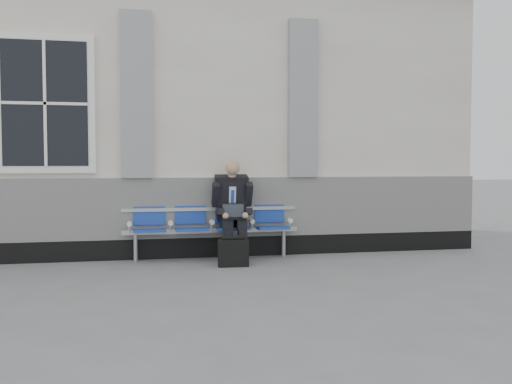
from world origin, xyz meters
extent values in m
cube|color=silver|center=(0.00, 3.50, 2.10)|extent=(14.00, 4.00, 4.20)
cube|color=black|center=(0.00, 1.47, 0.15)|extent=(14.00, 0.10, 0.30)
cube|color=silver|center=(0.00, 1.46, 0.75)|extent=(14.00, 0.08, 0.90)
cube|color=gray|center=(1.60, 1.44, 2.40)|extent=(0.45, 0.14, 2.40)
cube|color=gray|center=(4.10, 1.44, 2.40)|extent=(0.45, 0.14, 2.40)
cube|color=white|center=(0.35, 1.46, 2.25)|extent=(1.35, 0.10, 1.95)
cube|color=black|center=(0.35, 1.41, 2.25)|extent=(1.15, 0.02, 1.75)
cube|color=#9EA0A3|center=(2.67, 1.30, 0.42)|extent=(2.60, 0.07, 0.07)
cube|color=#9EA0A3|center=(2.67, 1.42, 0.73)|extent=(2.60, 0.05, 0.05)
cylinder|color=#9EA0A3|center=(1.57, 1.30, 0.20)|extent=(0.06, 0.06, 0.39)
cylinder|color=#9EA0A3|center=(3.77, 1.30, 0.20)|extent=(0.06, 0.06, 0.39)
cube|color=navy|center=(1.77, 1.22, 0.45)|extent=(0.46, 0.42, 0.07)
cube|color=navy|center=(1.77, 1.43, 0.71)|extent=(0.46, 0.10, 0.40)
cube|color=navy|center=(2.37, 1.22, 0.45)|extent=(0.46, 0.42, 0.07)
cube|color=navy|center=(2.37, 1.43, 0.71)|extent=(0.46, 0.10, 0.40)
cube|color=navy|center=(2.97, 1.22, 0.45)|extent=(0.46, 0.42, 0.07)
cube|color=navy|center=(2.97, 1.43, 0.71)|extent=(0.46, 0.10, 0.40)
cube|color=navy|center=(3.57, 1.22, 0.45)|extent=(0.46, 0.42, 0.07)
cube|color=navy|center=(3.57, 1.43, 0.71)|extent=(0.46, 0.10, 0.40)
cylinder|color=white|center=(1.49, 1.25, 0.55)|extent=(0.07, 0.12, 0.07)
cylinder|color=white|center=(2.07, 1.25, 0.55)|extent=(0.07, 0.12, 0.07)
cylinder|color=white|center=(2.67, 1.25, 0.55)|extent=(0.07, 0.12, 0.07)
cylinder|color=white|center=(3.27, 1.25, 0.55)|extent=(0.07, 0.12, 0.07)
cylinder|color=white|center=(3.85, 1.25, 0.55)|extent=(0.07, 0.12, 0.07)
cube|color=black|center=(2.86, 0.84, 0.05)|extent=(0.12, 0.26, 0.09)
cube|color=black|center=(3.06, 0.83, 0.05)|extent=(0.12, 0.26, 0.09)
cube|color=black|center=(2.86, 0.90, 0.25)|extent=(0.12, 0.13, 0.47)
cube|color=black|center=(3.06, 0.89, 0.25)|extent=(0.12, 0.13, 0.47)
cube|color=black|center=(2.86, 1.12, 0.54)|extent=(0.15, 0.46, 0.14)
cube|color=black|center=(3.06, 1.12, 0.54)|extent=(0.15, 0.46, 0.14)
cube|color=black|center=(2.97, 1.32, 0.87)|extent=(0.43, 0.35, 0.64)
cube|color=#C1D6FD|center=(2.97, 1.20, 0.89)|extent=(0.10, 0.10, 0.36)
cube|color=#233CA6|center=(2.97, 1.19, 0.87)|extent=(0.05, 0.08, 0.30)
cube|color=black|center=(2.97, 1.29, 1.18)|extent=(0.49, 0.25, 0.14)
cylinder|color=tan|center=(2.97, 1.24, 1.25)|extent=(0.11, 0.11, 0.10)
sphere|color=tan|center=(2.97, 1.18, 1.35)|extent=(0.21, 0.21, 0.21)
cube|color=black|center=(2.72, 1.22, 0.95)|extent=(0.11, 0.29, 0.38)
cube|color=black|center=(3.21, 1.21, 0.95)|extent=(0.11, 0.29, 0.38)
cube|color=black|center=(2.76, 1.04, 0.71)|extent=(0.10, 0.32, 0.14)
cube|color=black|center=(3.16, 1.03, 0.71)|extent=(0.10, 0.32, 0.14)
sphere|color=tan|center=(2.82, 0.90, 0.67)|extent=(0.09, 0.09, 0.09)
sphere|color=tan|center=(3.10, 0.89, 0.67)|extent=(0.09, 0.09, 0.09)
cube|color=black|center=(2.96, 0.98, 0.62)|extent=(0.34, 0.24, 0.02)
cube|color=black|center=(2.96, 1.09, 0.73)|extent=(0.33, 0.10, 0.21)
cube|color=black|center=(2.96, 1.09, 0.73)|extent=(0.30, 0.08, 0.18)
cube|color=black|center=(2.88, 0.62, 0.19)|extent=(0.43, 0.20, 0.37)
cylinder|color=black|center=(2.88, 0.62, 0.39)|extent=(0.33, 0.09, 0.07)
camera|label=1|loc=(1.63, -7.03, 1.43)|focal=40.00mm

